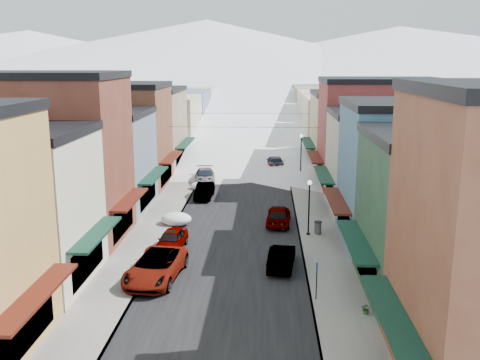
# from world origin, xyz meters

# --- Properties ---
(road) EXTENTS (10.00, 160.00, 0.01)m
(road) POSITION_xyz_m (0.00, 60.00, 0.01)
(road) COLOR black
(road) RESTS_ON ground
(sidewalk_left) EXTENTS (3.20, 160.00, 0.15)m
(sidewalk_left) POSITION_xyz_m (-6.60, 60.00, 0.07)
(sidewalk_left) COLOR gray
(sidewalk_left) RESTS_ON ground
(sidewalk_right) EXTENTS (3.20, 160.00, 0.15)m
(sidewalk_right) POSITION_xyz_m (6.60, 60.00, 0.07)
(sidewalk_right) COLOR gray
(sidewalk_right) RESTS_ON ground
(curb_left) EXTENTS (0.10, 160.00, 0.15)m
(curb_left) POSITION_xyz_m (-5.05, 60.00, 0.07)
(curb_left) COLOR slate
(curb_left) RESTS_ON ground
(curb_right) EXTENTS (0.10, 160.00, 0.15)m
(curb_right) POSITION_xyz_m (5.05, 60.00, 0.07)
(curb_right) COLOR slate
(curb_right) RESTS_ON ground
(bldg_l_cream) EXTENTS (11.30, 8.20, 9.50)m
(bldg_l_cream) POSITION_xyz_m (-13.19, 12.50, 4.76)
(bldg_l_cream) COLOR beige
(bldg_l_cream) RESTS_ON ground
(bldg_l_brick_near) EXTENTS (12.30, 8.20, 12.50)m
(bldg_l_brick_near) POSITION_xyz_m (-13.69, 20.50, 6.26)
(bldg_l_brick_near) COLOR maroon
(bldg_l_brick_near) RESTS_ON ground
(bldg_l_grayblue) EXTENTS (11.30, 9.20, 9.00)m
(bldg_l_grayblue) POSITION_xyz_m (-13.19, 29.00, 4.51)
(bldg_l_grayblue) COLOR slate
(bldg_l_grayblue) RESTS_ON ground
(bldg_l_brick_far) EXTENTS (13.30, 9.20, 11.00)m
(bldg_l_brick_far) POSITION_xyz_m (-14.19, 38.00, 5.51)
(bldg_l_brick_far) COLOR brown
(bldg_l_brick_far) RESTS_ON ground
(bldg_l_tan) EXTENTS (11.30, 11.20, 10.00)m
(bldg_l_tan) POSITION_xyz_m (-13.19, 48.00, 5.01)
(bldg_l_tan) COLOR #8E775D
(bldg_l_tan) RESTS_ON ground
(bldg_r_green) EXTENTS (11.30, 9.20, 9.50)m
(bldg_r_green) POSITION_xyz_m (13.19, 12.00, 4.76)
(bldg_r_green) COLOR #1F4029
(bldg_r_green) RESTS_ON ground
(bldg_r_blue) EXTENTS (11.30, 9.20, 10.50)m
(bldg_r_blue) POSITION_xyz_m (13.19, 21.00, 5.26)
(bldg_r_blue) COLOR #3B6A85
(bldg_r_blue) RESTS_ON ground
(bldg_r_cream) EXTENTS (12.30, 9.20, 9.00)m
(bldg_r_cream) POSITION_xyz_m (13.69, 30.00, 4.51)
(bldg_r_cream) COLOR #B4AC91
(bldg_r_cream) RESTS_ON ground
(bldg_r_brick_far) EXTENTS (13.30, 9.20, 11.50)m
(bldg_r_brick_far) POSITION_xyz_m (14.19, 39.00, 5.76)
(bldg_r_brick_far) COLOR maroon
(bldg_r_brick_far) RESTS_ON ground
(bldg_r_tan) EXTENTS (11.30, 11.20, 9.50)m
(bldg_r_tan) POSITION_xyz_m (13.19, 49.00, 4.76)
(bldg_r_tan) COLOR tan
(bldg_r_tan) RESTS_ON ground
(distant_blocks) EXTENTS (34.00, 55.00, 8.00)m
(distant_blocks) POSITION_xyz_m (0.00, 83.00, 4.00)
(distant_blocks) COLOR gray
(distant_blocks) RESTS_ON ground
(mountain_ridge) EXTENTS (670.00, 340.00, 34.00)m
(mountain_ridge) POSITION_xyz_m (-19.47, 277.18, 14.36)
(mountain_ridge) COLOR silver
(mountain_ridge) RESTS_ON ground
(overhead_cables) EXTENTS (16.40, 15.04, 0.04)m
(overhead_cables) POSITION_xyz_m (0.00, 47.50, 6.20)
(overhead_cables) COLOR black
(overhead_cables) RESTS_ON ground
(car_white_suv) EXTENTS (3.47, 6.39, 1.70)m
(car_white_suv) POSITION_xyz_m (-4.30, 13.36, 0.85)
(car_white_suv) COLOR white
(car_white_suv) RESTS_ON ground
(car_silver_sedan) EXTENTS (2.20, 4.37, 1.43)m
(car_silver_sedan) POSITION_xyz_m (-4.30, 18.76, 0.71)
(car_silver_sedan) COLOR gray
(car_silver_sedan) RESTS_ON ground
(car_dark_hatch) EXTENTS (1.66, 4.49, 1.47)m
(car_dark_hatch) POSITION_xyz_m (-3.60, 33.33, 0.73)
(car_dark_hatch) COLOR black
(car_dark_hatch) RESTS_ON ground
(car_silver_wagon) EXTENTS (2.77, 5.55, 1.55)m
(car_silver_wagon) POSITION_xyz_m (-4.30, 39.91, 0.77)
(car_silver_wagon) COLOR #ABAEB4
(car_silver_wagon) RESTS_ON ground
(car_green_sedan) EXTENTS (2.03, 4.53, 1.44)m
(car_green_sedan) POSITION_xyz_m (3.50, 15.70, 0.72)
(car_green_sedan) COLOR black
(car_green_sedan) RESTS_ON ground
(car_gray_suv) EXTENTS (2.23, 4.87, 1.62)m
(car_gray_suv) POSITION_xyz_m (3.50, 25.15, 0.81)
(car_gray_suv) COLOR gray
(car_gray_suv) RESTS_ON ground
(car_black_sedan) EXTENTS (2.64, 5.57, 1.57)m
(car_black_sedan) POSITION_xyz_m (3.50, 48.33, 0.78)
(car_black_sedan) COLOR black
(car_black_sedan) RESTS_ON ground
(car_lane_silver) EXTENTS (2.29, 5.03, 1.67)m
(car_lane_silver) POSITION_xyz_m (-0.67, 59.32, 0.84)
(car_lane_silver) COLOR #A8AAB1
(car_lane_silver) RESTS_ON ground
(car_lane_white) EXTENTS (3.11, 6.11, 1.65)m
(car_lane_white) POSITION_xyz_m (1.33, 61.60, 0.83)
(car_lane_white) COLOR silver
(car_lane_white) RESTS_ON ground
(parking_sign) EXTENTS (0.06, 0.30, 2.18)m
(parking_sign) POSITION_xyz_m (5.31, 10.74, 1.43)
(parking_sign) COLOR black
(parking_sign) RESTS_ON sidewalk_right
(trash_can) EXTENTS (0.59, 0.59, 0.99)m
(trash_can) POSITION_xyz_m (6.47, 22.34, 0.66)
(trash_can) COLOR #595C5F
(trash_can) RESTS_ON sidewalk_right
(streetlamp_near) EXTENTS (0.36, 0.36, 4.28)m
(streetlamp_near) POSITION_xyz_m (5.72, 22.16, 2.85)
(streetlamp_near) COLOR black
(streetlamp_near) RESTS_ON sidewalk_right
(streetlamp_far) EXTENTS (0.41, 0.41, 4.92)m
(streetlamp_far) POSITION_xyz_m (6.38, 43.07, 3.26)
(streetlamp_far) COLOR black
(streetlamp_far) RESTS_ON sidewalk_right
(planter_near) EXTENTS (0.65, 0.60, 0.59)m
(planter_near) POSITION_xyz_m (7.80, 9.07, 0.45)
(planter_near) COLOR #315B29
(planter_near) RESTS_ON sidewalk_right
(snow_pile_near) EXTENTS (2.40, 2.67, 1.01)m
(snow_pile_near) POSITION_xyz_m (-4.88, 14.22, 0.48)
(snow_pile_near) COLOR white
(snow_pile_near) RESTS_ON ground
(snow_pile_mid) EXTENTS (2.49, 2.73, 1.05)m
(snow_pile_mid) POSITION_xyz_m (-4.88, 24.57, 0.50)
(snow_pile_mid) COLOR white
(snow_pile_mid) RESTS_ON ground
(snow_pile_far) EXTENTS (2.08, 2.48, 0.88)m
(snow_pile_far) POSITION_xyz_m (-4.41, 36.69, 0.42)
(snow_pile_far) COLOR white
(snow_pile_far) RESTS_ON ground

